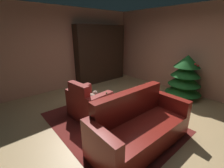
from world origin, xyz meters
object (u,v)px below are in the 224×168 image
at_px(bookshelf_unit, 104,55).
at_px(decorated_tree, 185,77).
at_px(couch_red, 139,128).
at_px(coffee_table, 115,104).
at_px(book_stack_on_table, 113,100).
at_px(bottle_on_table, 107,99).
at_px(armchair_red, 88,105).

relative_size(bookshelf_unit, decorated_tree, 1.66).
relative_size(couch_red, decorated_tree, 1.48).
bearing_deg(coffee_table, decorated_tree, 81.11).
height_order(book_stack_on_table, bottle_on_table, bottle_on_table).
height_order(bookshelf_unit, coffee_table, bookshelf_unit).
bearing_deg(bookshelf_unit, bottle_on_table, -36.90).
relative_size(book_stack_on_table, decorated_tree, 0.16).
relative_size(bookshelf_unit, bottle_on_table, 9.30).
xyz_separation_m(bookshelf_unit, bottle_on_table, (2.49, -1.87, -0.50)).
xyz_separation_m(coffee_table, bottle_on_table, (-0.11, -0.16, 0.14)).
bearing_deg(bottle_on_table, couch_red, -0.17).
relative_size(coffee_table, bottle_on_table, 2.98).
bearing_deg(bookshelf_unit, coffee_table, -33.34).
bearing_deg(armchair_red, book_stack_on_table, 33.45).
distance_m(armchair_red, bottle_on_table, 0.53).
relative_size(armchair_red, coffee_table, 1.41).
height_order(couch_red, book_stack_on_table, couch_red).
bearing_deg(bottle_on_table, decorated_tree, 79.39).
height_order(couch_red, decorated_tree, decorated_tree).
height_order(book_stack_on_table, decorated_tree, decorated_tree).
relative_size(book_stack_on_table, bottle_on_table, 0.92).
relative_size(armchair_red, bottle_on_table, 4.19).
xyz_separation_m(couch_red, decorated_tree, (-0.44, 2.64, 0.34)).
bearing_deg(bottle_on_table, book_stack_on_table, 52.13).
bearing_deg(decorated_tree, bottle_on_table, -100.61).
relative_size(bookshelf_unit, armchair_red, 2.22).
bearing_deg(bottle_on_table, coffee_table, 56.60).
distance_m(coffee_table, book_stack_on_table, 0.11).
distance_m(armchair_red, book_stack_on_table, 0.64).
relative_size(couch_red, bottle_on_table, 8.28).
distance_m(armchair_red, decorated_tree, 3.02).
bearing_deg(bookshelf_unit, couch_red, -28.68).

